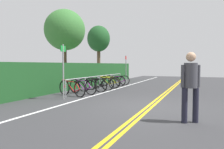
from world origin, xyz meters
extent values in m
cube|color=#353538|center=(0.00, 0.00, -0.03)|extent=(38.42, 10.21, 0.05)
cube|color=gold|center=(0.00, -0.08, 0.00)|extent=(34.58, 0.10, 0.00)
cube|color=gold|center=(0.00, 0.08, 0.00)|extent=(34.58, 0.10, 0.00)
cube|color=white|center=(0.00, 2.94, 0.00)|extent=(34.58, 0.12, 0.00)
cylinder|color=#9EA0A5|center=(0.62, 3.79, 0.38)|extent=(0.05, 0.05, 0.77)
cylinder|color=#9EA0A5|center=(2.30, 3.79, 0.38)|extent=(0.05, 0.05, 0.77)
cylinder|color=#9EA0A5|center=(3.99, 3.79, 0.38)|extent=(0.05, 0.05, 0.77)
cylinder|color=#9EA0A5|center=(5.67, 3.79, 0.38)|extent=(0.05, 0.05, 0.77)
cylinder|color=#9EA0A5|center=(7.35, 3.79, 0.38)|extent=(0.05, 0.05, 0.77)
cylinder|color=#9EA0A5|center=(3.99, 3.79, 0.77)|extent=(6.72, 0.04, 0.04)
torus|color=black|center=(1.32, 4.34, 0.34)|extent=(0.26, 0.72, 0.74)
torus|color=black|center=(1.02, 3.32, 0.34)|extent=(0.26, 0.72, 0.74)
cylinder|color=red|center=(1.21, 3.96, 0.43)|extent=(0.21, 0.59, 0.50)
cylinder|color=red|center=(1.19, 3.89, 0.65)|extent=(0.24, 0.70, 0.07)
cylinder|color=red|center=(1.11, 3.61, 0.41)|extent=(0.08, 0.18, 0.45)
cylinder|color=red|center=(1.07, 3.50, 0.26)|extent=(0.14, 0.38, 0.19)
cylinder|color=red|center=(1.05, 3.44, 0.48)|extent=(0.11, 0.26, 0.31)
cylinder|color=red|center=(1.31, 4.29, 0.50)|extent=(0.07, 0.14, 0.33)
cube|color=black|center=(1.09, 3.55, 0.66)|extent=(0.13, 0.21, 0.05)
cylinder|color=red|center=(1.29, 4.24, 0.71)|extent=(0.45, 0.16, 0.03)
torus|color=black|center=(2.10, 4.26, 0.34)|extent=(0.23, 0.73, 0.74)
torus|color=black|center=(1.84, 3.22, 0.34)|extent=(0.23, 0.73, 0.74)
cylinder|color=purple|center=(2.00, 3.87, 0.42)|extent=(0.18, 0.60, 0.50)
cylinder|color=purple|center=(1.98, 3.80, 0.65)|extent=(0.21, 0.72, 0.07)
cylinder|color=purple|center=(1.91, 3.51, 0.41)|extent=(0.08, 0.18, 0.45)
cylinder|color=purple|center=(1.89, 3.40, 0.26)|extent=(0.13, 0.39, 0.19)
cylinder|color=purple|center=(1.87, 3.33, 0.48)|extent=(0.10, 0.26, 0.31)
cylinder|color=purple|center=(2.09, 4.21, 0.50)|extent=(0.07, 0.15, 0.33)
cube|color=black|center=(1.90, 3.45, 0.66)|extent=(0.13, 0.21, 0.05)
cylinder|color=purple|center=(2.07, 4.15, 0.71)|extent=(0.45, 0.14, 0.03)
torus|color=black|center=(2.81, 4.15, 0.34)|extent=(0.08, 0.74, 0.74)
torus|color=black|center=(2.84, 3.17, 0.34)|extent=(0.08, 0.74, 0.74)
cylinder|color=black|center=(2.82, 3.79, 0.43)|extent=(0.05, 0.56, 0.51)
cylinder|color=black|center=(2.82, 3.72, 0.65)|extent=(0.05, 0.67, 0.07)
cylinder|color=black|center=(2.83, 3.45, 0.41)|extent=(0.04, 0.16, 0.45)
cylinder|color=black|center=(2.83, 3.35, 0.26)|extent=(0.05, 0.36, 0.19)
cylinder|color=black|center=(2.83, 3.28, 0.49)|extent=(0.04, 0.25, 0.31)
cylinder|color=black|center=(2.81, 4.10, 0.50)|extent=(0.04, 0.13, 0.33)
cube|color=black|center=(2.83, 3.39, 0.66)|extent=(0.09, 0.20, 0.05)
cylinder|color=black|center=(2.81, 4.05, 0.72)|extent=(0.46, 0.04, 0.03)
torus|color=black|center=(3.54, 4.15, 0.33)|extent=(0.14, 0.73, 0.72)
torus|color=black|center=(3.67, 3.14, 0.33)|extent=(0.14, 0.73, 0.72)
cylinder|color=black|center=(3.59, 3.77, 0.42)|extent=(0.11, 0.58, 0.50)
cylinder|color=black|center=(3.60, 3.71, 0.64)|extent=(0.12, 0.69, 0.07)
cylinder|color=black|center=(3.63, 3.43, 0.40)|extent=(0.06, 0.17, 0.45)
cylinder|color=black|center=(3.65, 3.32, 0.26)|extent=(0.08, 0.37, 0.18)
cylinder|color=black|center=(3.65, 3.25, 0.48)|extent=(0.07, 0.25, 0.31)
cylinder|color=black|center=(3.55, 4.10, 0.49)|extent=(0.05, 0.14, 0.33)
cube|color=black|center=(3.64, 3.36, 0.65)|extent=(0.10, 0.21, 0.05)
cylinder|color=black|center=(3.56, 4.05, 0.70)|extent=(0.46, 0.08, 0.03)
torus|color=black|center=(4.34, 4.17, 0.30)|extent=(0.22, 0.66, 0.67)
torus|color=black|center=(4.60, 3.14, 0.30)|extent=(0.22, 0.66, 0.67)
cylinder|color=silver|center=(4.44, 3.78, 0.38)|extent=(0.19, 0.60, 0.46)
cylinder|color=silver|center=(4.45, 3.71, 0.58)|extent=(0.22, 0.71, 0.07)
cylinder|color=silver|center=(4.53, 3.43, 0.37)|extent=(0.08, 0.18, 0.41)
cylinder|color=silver|center=(4.56, 3.32, 0.24)|extent=(0.13, 0.38, 0.17)
cylinder|color=silver|center=(4.57, 3.25, 0.43)|extent=(0.10, 0.26, 0.28)
cylinder|color=silver|center=(4.35, 4.12, 0.45)|extent=(0.07, 0.14, 0.30)
cube|color=black|center=(4.54, 3.36, 0.59)|extent=(0.13, 0.21, 0.05)
cylinder|color=silver|center=(4.36, 4.06, 0.64)|extent=(0.45, 0.14, 0.03)
torus|color=black|center=(5.14, 4.35, 0.32)|extent=(0.09, 0.70, 0.69)
torus|color=black|center=(5.19, 3.30, 0.32)|extent=(0.09, 0.70, 0.69)
cylinder|color=yellow|center=(5.16, 3.96, 0.40)|extent=(0.06, 0.60, 0.47)
cylinder|color=yellow|center=(5.16, 3.89, 0.61)|extent=(0.07, 0.72, 0.07)
cylinder|color=yellow|center=(5.18, 3.60, 0.38)|extent=(0.04, 0.17, 0.43)
cylinder|color=yellow|center=(5.18, 3.48, 0.25)|extent=(0.05, 0.38, 0.18)
cylinder|color=yellow|center=(5.19, 3.41, 0.45)|extent=(0.05, 0.26, 0.29)
cylinder|color=yellow|center=(5.15, 4.30, 0.47)|extent=(0.04, 0.14, 0.31)
cube|color=black|center=(5.18, 3.53, 0.62)|extent=(0.09, 0.20, 0.05)
cylinder|color=yellow|center=(5.15, 4.25, 0.67)|extent=(0.46, 0.05, 0.03)
torus|color=black|center=(5.82, 4.35, 0.32)|extent=(0.24, 0.68, 0.69)
torus|color=black|center=(6.11, 3.30, 0.32)|extent=(0.24, 0.68, 0.69)
cylinder|color=yellow|center=(5.93, 3.95, 0.39)|extent=(0.20, 0.61, 0.47)
cylinder|color=yellow|center=(5.95, 3.89, 0.60)|extent=(0.24, 0.73, 0.07)
cylinder|color=yellow|center=(6.03, 3.60, 0.38)|extent=(0.08, 0.18, 0.42)
cylinder|color=yellow|center=(6.06, 3.48, 0.24)|extent=(0.14, 0.39, 0.18)
cylinder|color=yellow|center=(6.08, 3.41, 0.45)|extent=(0.11, 0.27, 0.29)
cylinder|color=yellow|center=(5.83, 4.30, 0.47)|extent=(0.07, 0.15, 0.31)
cube|color=black|center=(6.05, 3.53, 0.61)|extent=(0.13, 0.21, 0.05)
cylinder|color=yellow|center=(5.85, 4.24, 0.67)|extent=(0.45, 0.15, 0.03)
torus|color=black|center=(6.68, 4.31, 0.32)|extent=(0.21, 0.69, 0.70)
torus|color=black|center=(6.91, 3.28, 0.32)|extent=(0.21, 0.69, 0.70)
cylinder|color=purple|center=(6.77, 3.92, 0.40)|extent=(0.17, 0.59, 0.48)
cylinder|color=purple|center=(6.78, 3.86, 0.61)|extent=(0.20, 0.71, 0.07)
cylinder|color=purple|center=(6.85, 3.57, 0.39)|extent=(0.07, 0.17, 0.43)
cylinder|color=purple|center=(6.87, 3.46, 0.25)|extent=(0.12, 0.38, 0.18)
cylinder|color=purple|center=(6.89, 3.40, 0.46)|extent=(0.09, 0.26, 0.30)
cylinder|color=purple|center=(6.69, 4.25, 0.47)|extent=(0.07, 0.14, 0.32)
cube|color=black|center=(6.86, 3.51, 0.62)|extent=(0.12, 0.21, 0.05)
cylinder|color=purple|center=(6.70, 4.20, 0.68)|extent=(0.45, 0.13, 0.03)
cylinder|color=#1E1E2D|center=(-1.45, -1.47, 0.43)|extent=(0.14, 0.14, 0.86)
cylinder|color=#1E1E2D|center=(-1.59, -1.22, 0.43)|extent=(0.14, 0.14, 0.86)
cylinder|color=#3F3F47|center=(-1.52, -1.34, 1.16)|extent=(0.32, 0.32, 0.61)
sphere|color=tan|center=(-1.52, -1.34, 1.61)|extent=(0.23, 0.23, 0.23)
cylinder|color=#3F3F47|center=(-1.43, -1.52, 1.14)|extent=(0.09, 0.09, 0.55)
cylinder|color=#3F3F47|center=(-1.62, -1.17, 1.14)|extent=(0.09, 0.09, 0.55)
cylinder|color=gray|center=(0.20, 3.60, 1.12)|extent=(0.06, 0.06, 2.25)
cube|color=#198C33|center=(0.20, 3.60, 2.07)|extent=(0.36, 0.06, 0.24)
cylinder|color=gray|center=(8.53, 3.74, 1.06)|extent=(0.06, 0.06, 2.12)
cube|color=red|center=(8.53, 3.74, 1.94)|extent=(0.36, 0.07, 0.24)
cube|color=#1C4C21|center=(5.49, 5.73, 0.76)|extent=(15.72, 1.32, 1.52)
cylinder|color=#473323|center=(4.87, 6.77, 1.25)|extent=(0.20, 0.20, 2.51)
ellipsoid|color=#387533|center=(4.87, 6.77, 3.71)|extent=(2.68, 2.68, 2.68)
cylinder|color=brown|center=(11.62, 7.59, 1.40)|extent=(0.33, 0.33, 2.81)
ellipsoid|color=#1C4C21|center=(11.62, 7.59, 3.93)|extent=(2.20, 2.20, 2.50)
camera|label=1|loc=(-7.02, -1.55, 1.43)|focal=34.07mm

